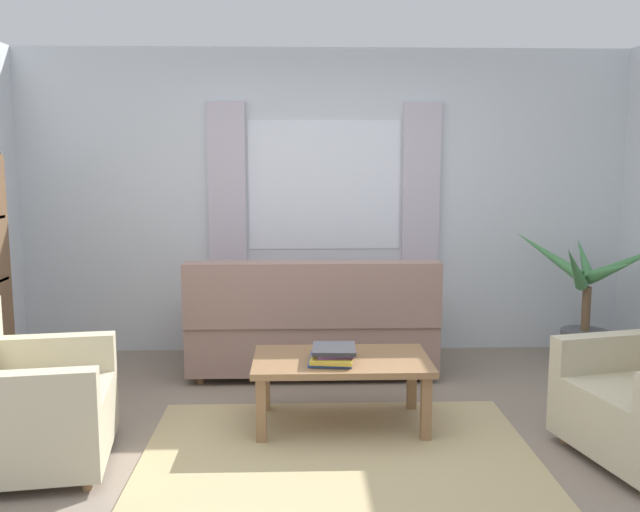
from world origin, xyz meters
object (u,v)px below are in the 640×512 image
object	(u,v)px
couch	(312,327)
armchair_left	(20,404)
book_stack_on_table	(333,354)
potted_plant	(586,313)
coffee_table	(341,367)

from	to	relation	value
couch	armchair_left	xyz separation A→B (m)	(-1.62, -1.63, -0.01)
book_stack_on_table	potted_plant	size ratio (longest dim) A/B	0.33
couch	potted_plant	distance (m)	2.23
couch	coffee_table	world-z (taller)	couch
couch	coffee_table	xyz separation A→B (m)	(0.16, -1.10, 0.01)
coffee_table	potted_plant	bearing A→B (deg)	30.70
armchair_left	potted_plant	distance (m)	4.23
armchair_left	couch	bearing A→B (deg)	-53.08
couch	armchair_left	bearing A→B (deg)	45.24
book_stack_on_table	armchair_left	bearing A→B (deg)	-164.92
couch	armchair_left	world-z (taller)	couch
armchair_left	potted_plant	size ratio (longest dim) A/B	0.85
coffee_table	armchair_left	bearing A→B (deg)	-163.31
couch	potted_plant	xyz separation A→B (m)	(2.22, 0.13, 0.07)
couch	potted_plant	world-z (taller)	potted_plant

